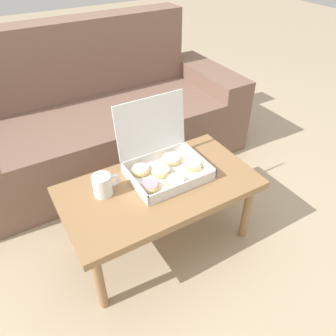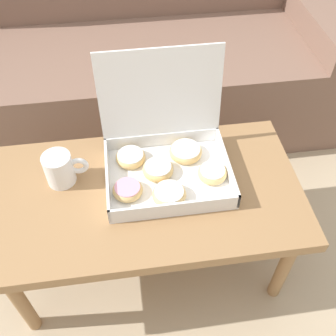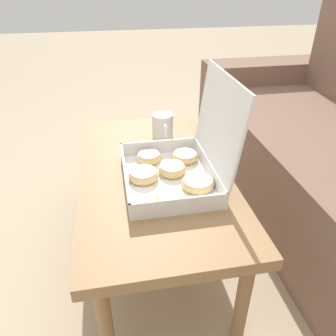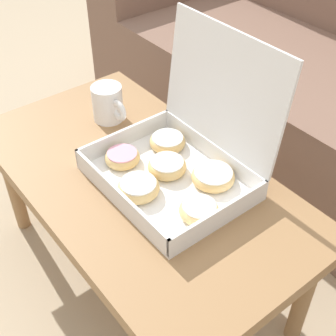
% 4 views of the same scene
% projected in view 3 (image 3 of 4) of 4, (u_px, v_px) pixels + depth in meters
% --- Properties ---
extents(ground_plane, '(12.00, 12.00, 0.00)m').
position_uv_depth(ground_plane, '(182.00, 248.00, 1.45)').
color(ground_plane, tan).
extents(coffee_table, '(0.99, 0.54, 0.42)m').
position_uv_depth(coffee_table, '(154.00, 181.00, 1.24)').
color(coffee_table, '#997047').
rests_on(coffee_table, ground_plane).
extents(pastry_box, '(0.39, 0.35, 0.36)m').
position_uv_depth(pastry_box, '(178.00, 165.00, 1.14)').
color(pastry_box, white).
rests_on(pastry_box, coffee_table).
extents(coffee_mug, '(0.14, 0.09, 0.11)m').
position_uv_depth(coffee_mug, '(163.00, 126.00, 1.42)').
color(coffee_mug, white).
rests_on(coffee_mug, coffee_table).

